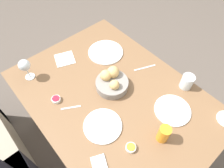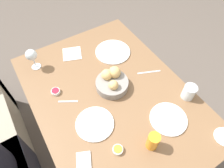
{
  "view_description": "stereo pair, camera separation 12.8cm",
  "coord_description": "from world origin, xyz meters",
  "px_view_note": "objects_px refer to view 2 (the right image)",
  "views": [
    {
      "loc": [
        -0.53,
        0.47,
        1.8
      ],
      "look_at": [
        0.05,
        -0.04,
        0.78
      ],
      "focal_mm": 32.0,
      "sensor_mm": 36.0,
      "label": 1
    },
    {
      "loc": [
        -0.6,
        0.36,
        1.8
      ],
      "look_at": [
        0.05,
        -0.04,
        0.78
      ],
      "focal_mm": 32.0,
      "sensor_mm": 36.0,
      "label": 2
    }
  ],
  "objects_px": {
    "jam_bowl_berry": "(56,91)",
    "napkin": "(72,54)",
    "spoon_coffee": "(68,101)",
    "plate_near_right": "(113,52)",
    "jam_bowl_honey": "(118,150)",
    "plate_far_center": "(95,124)",
    "juice_glass": "(153,141)",
    "knife_silver": "(149,72)",
    "plate_near_left": "(168,119)",
    "water_tumbler": "(189,92)",
    "bread_basket": "(112,82)",
    "wine_glass": "(31,56)",
    "cell_phone": "(84,167)"
  },
  "relations": [
    {
      "from": "jam_bowl_berry",
      "to": "napkin",
      "type": "relative_size",
      "value": 0.33
    },
    {
      "from": "water_tumbler",
      "to": "jam_bowl_berry",
      "type": "height_order",
      "value": "water_tumbler"
    },
    {
      "from": "plate_near_right",
      "to": "plate_near_left",
      "type": "bearing_deg",
      "value": 178.58
    },
    {
      "from": "wine_glass",
      "to": "spoon_coffee",
      "type": "xyz_separation_m",
      "value": [
        -0.38,
        -0.07,
        -0.11
      ]
    },
    {
      "from": "wine_glass",
      "to": "knife_silver",
      "type": "xyz_separation_m",
      "value": [
        -0.46,
        -0.65,
        -0.11
      ]
    },
    {
      "from": "jam_bowl_honey",
      "to": "knife_silver",
      "type": "relative_size",
      "value": 0.37
    },
    {
      "from": "knife_silver",
      "to": "spoon_coffee",
      "type": "bearing_deg",
      "value": 82.65
    },
    {
      "from": "bread_basket",
      "to": "plate_near_right",
      "type": "relative_size",
      "value": 0.81
    },
    {
      "from": "plate_near_right",
      "to": "jam_bowl_honey",
      "type": "bearing_deg",
      "value": 150.33
    },
    {
      "from": "knife_silver",
      "to": "juice_glass",
      "type": "bearing_deg",
      "value": 143.39
    },
    {
      "from": "juice_glass",
      "to": "knife_silver",
      "type": "distance_m",
      "value": 0.52
    },
    {
      "from": "wine_glass",
      "to": "spoon_coffee",
      "type": "bearing_deg",
      "value": -169.32
    },
    {
      "from": "juice_glass",
      "to": "napkin",
      "type": "height_order",
      "value": "juice_glass"
    },
    {
      "from": "wine_glass",
      "to": "juice_glass",
      "type": "bearing_deg",
      "value": -158.7
    },
    {
      "from": "water_tumbler",
      "to": "wine_glass",
      "type": "distance_m",
      "value": 1.04
    },
    {
      "from": "jam_bowl_berry",
      "to": "jam_bowl_honey",
      "type": "xyz_separation_m",
      "value": [
        -0.52,
        -0.14,
        0.0
      ]
    },
    {
      "from": "juice_glass",
      "to": "napkin",
      "type": "relative_size",
      "value": 0.68
    },
    {
      "from": "plate_near_right",
      "to": "jam_bowl_berry",
      "type": "bearing_deg",
      "value": 103.52
    },
    {
      "from": "juice_glass",
      "to": "knife_silver",
      "type": "relative_size",
      "value": 0.76
    },
    {
      "from": "bread_basket",
      "to": "juice_glass",
      "type": "relative_size",
      "value": 1.81
    },
    {
      "from": "plate_near_left",
      "to": "wine_glass",
      "type": "distance_m",
      "value": 0.96
    },
    {
      "from": "water_tumbler",
      "to": "jam_bowl_honey",
      "type": "xyz_separation_m",
      "value": [
        -0.06,
        0.56,
        -0.04
      ]
    },
    {
      "from": "knife_silver",
      "to": "plate_far_center",
      "type": "bearing_deg",
      "value": 106.14
    },
    {
      "from": "water_tumbler",
      "to": "cell_phone",
      "type": "relative_size",
      "value": 0.58
    },
    {
      "from": "plate_near_right",
      "to": "plate_far_center",
      "type": "xyz_separation_m",
      "value": [
        -0.44,
        0.4,
        0.0
      ]
    },
    {
      "from": "spoon_coffee",
      "to": "napkin",
      "type": "distance_m",
      "value": 0.42
    },
    {
      "from": "plate_near_left",
      "to": "cell_phone",
      "type": "relative_size",
      "value": 1.3
    },
    {
      "from": "plate_far_center",
      "to": "jam_bowl_berry",
      "type": "xyz_separation_m",
      "value": [
        0.32,
        0.11,
        0.01
      ]
    },
    {
      "from": "plate_near_right",
      "to": "jam_bowl_berry",
      "type": "height_order",
      "value": "jam_bowl_berry"
    },
    {
      "from": "jam_bowl_berry",
      "to": "napkin",
      "type": "bearing_deg",
      "value": -41.43
    },
    {
      "from": "wine_glass",
      "to": "cell_phone",
      "type": "height_order",
      "value": "wine_glass"
    },
    {
      "from": "knife_silver",
      "to": "cell_phone",
      "type": "relative_size",
      "value": 0.92
    },
    {
      "from": "bread_basket",
      "to": "jam_bowl_honey",
      "type": "distance_m",
      "value": 0.43
    },
    {
      "from": "plate_near_left",
      "to": "water_tumbler",
      "type": "bearing_deg",
      "value": -73.51
    },
    {
      "from": "plate_near_left",
      "to": "jam_bowl_berry",
      "type": "bearing_deg",
      "value": 43.03
    },
    {
      "from": "juice_glass",
      "to": "cell_phone",
      "type": "height_order",
      "value": "juice_glass"
    },
    {
      "from": "plate_near_left",
      "to": "knife_silver",
      "type": "bearing_deg",
      "value": -20.16
    },
    {
      "from": "plate_near_left",
      "to": "plate_far_center",
      "type": "distance_m",
      "value": 0.43
    },
    {
      "from": "spoon_coffee",
      "to": "cell_phone",
      "type": "xyz_separation_m",
      "value": [
        -0.4,
        0.09,
        0.0
      ]
    },
    {
      "from": "plate_near_right",
      "to": "jam_bowl_honey",
      "type": "distance_m",
      "value": 0.74
    },
    {
      "from": "plate_near_right",
      "to": "cell_phone",
      "type": "height_order",
      "value": "plate_near_right"
    },
    {
      "from": "plate_near_right",
      "to": "knife_silver",
      "type": "bearing_deg",
      "value": -159.62
    },
    {
      "from": "water_tumbler",
      "to": "jam_bowl_honey",
      "type": "relative_size",
      "value": 1.71
    },
    {
      "from": "plate_near_left",
      "to": "jam_bowl_honey",
      "type": "distance_m",
      "value": 0.35
    },
    {
      "from": "jam_bowl_berry",
      "to": "spoon_coffee",
      "type": "relative_size",
      "value": 0.51
    },
    {
      "from": "knife_silver",
      "to": "jam_bowl_berry",
      "type": "bearing_deg",
      "value": 73.91
    },
    {
      "from": "bread_basket",
      "to": "jam_bowl_berry",
      "type": "height_order",
      "value": "bread_basket"
    },
    {
      "from": "water_tumbler",
      "to": "jam_bowl_berry",
      "type": "distance_m",
      "value": 0.83
    },
    {
      "from": "plate_near_left",
      "to": "spoon_coffee",
      "type": "distance_m",
      "value": 0.61
    },
    {
      "from": "plate_near_left",
      "to": "water_tumbler",
      "type": "xyz_separation_m",
      "value": [
        0.06,
        -0.21,
        0.04
      ]
    }
  ]
}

